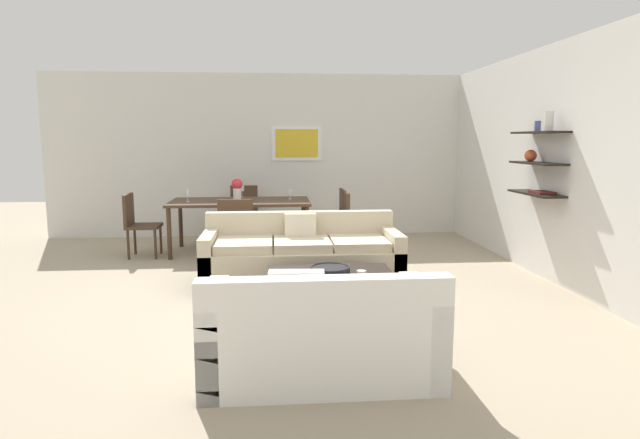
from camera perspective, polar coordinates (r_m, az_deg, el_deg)
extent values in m
plane|color=tan|center=(5.85, -3.12, -7.61)|extent=(18.00, 18.00, 0.00)
cube|color=silver|center=(9.17, -2.02, 6.77)|extent=(8.40, 0.06, 2.70)
cube|color=white|center=(9.12, -2.49, 8.07)|extent=(0.84, 0.02, 0.58)
cube|color=gold|center=(9.10, -2.49, 8.07)|extent=(0.71, 0.01, 0.46)
cube|color=silver|center=(7.00, 22.36, 5.62)|extent=(0.06, 8.20, 2.70)
cube|color=black|center=(6.70, 22.20, 8.53)|extent=(0.28, 0.90, 0.02)
cube|color=black|center=(6.70, 22.04, 5.54)|extent=(0.28, 0.90, 0.02)
cube|color=black|center=(6.73, 21.87, 2.57)|extent=(0.28, 0.90, 0.02)
cylinder|color=silver|center=(6.52, 23.07, 9.58)|extent=(0.10, 0.10, 0.22)
sphere|color=#D85933|center=(6.86, 21.40, 6.32)|extent=(0.14, 0.14, 0.14)
cylinder|color=#4C518C|center=(6.74, 22.04, 9.15)|extent=(0.07, 0.07, 0.12)
cube|color=#4C1E19|center=(6.59, 22.47, 2.66)|extent=(0.20, 0.28, 0.03)
cube|color=beige|center=(6.09, -1.93, -4.91)|extent=(2.20, 0.90, 0.42)
cube|color=beige|center=(6.38, -2.13, -0.74)|extent=(2.20, 0.16, 0.36)
cube|color=beige|center=(6.11, -11.63, -4.19)|extent=(0.14, 0.90, 0.60)
cube|color=beige|center=(6.21, 7.60, -3.88)|extent=(0.14, 0.90, 0.60)
cube|color=beige|center=(6.00, -8.03, -2.66)|extent=(0.62, 0.70, 0.10)
cube|color=beige|center=(6.00, -1.92, -2.59)|extent=(0.62, 0.70, 0.10)
cube|color=beige|center=(6.07, 4.11, -2.48)|extent=(0.62, 0.70, 0.10)
cube|color=beige|center=(6.20, -2.09, -1.00)|extent=(0.36, 0.13, 0.36)
cube|color=white|center=(3.85, 0.01, -13.01)|extent=(1.59, 0.90, 0.42)
cube|color=white|center=(3.37, 0.56, -9.12)|extent=(1.59, 0.16, 0.36)
cube|color=white|center=(3.94, 10.78, -11.23)|extent=(0.14, 0.90, 0.60)
cube|color=white|center=(3.83, -11.12, -11.86)|extent=(0.14, 0.90, 0.60)
cube|color=white|center=(3.84, 4.89, -8.97)|extent=(0.64, 0.70, 0.10)
cube|color=white|center=(3.79, -5.06, -9.23)|extent=(0.64, 0.70, 0.10)
cube|color=white|center=(3.53, -2.50, -8.31)|extent=(0.37, 0.14, 0.36)
cube|color=black|center=(5.02, 1.14, -8.07)|extent=(1.19, 0.96, 0.38)
cylinder|color=black|center=(5.02, 1.09, -5.45)|extent=(0.37, 0.37, 0.07)
torus|color=black|center=(5.01, 1.10, -5.09)|extent=(0.37, 0.37, 0.02)
cylinder|color=silver|center=(4.88, 4.41, -5.83)|extent=(0.09, 0.09, 0.07)
cube|color=#422D1E|center=(7.85, -8.44, 1.86)|extent=(1.99, 1.03, 0.04)
cylinder|color=#422D1E|center=(7.57, -15.67, -1.48)|extent=(0.06, 0.06, 0.71)
cylinder|color=#422D1E|center=(7.45, -1.39, -1.32)|extent=(0.06, 0.06, 0.71)
cylinder|color=#422D1E|center=(8.46, -14.53, -0.42)|extent=(0.06, 0.06, 0.71)
cylinder|color=#422D1E|center=(8.35, -1.78, -0.26)|extent=(0.06, 0.06, 0.71)
cube|color=#422D1E|center=(7.06, -8.79, -1.33)|extent=(0.44, 0.44, 0.04)
cube|color=#422D1E|center=(6.83, -8.95, 0.32)|extent=(0.44, 0.04, 0.43)
cylinder|color=#422D1E|center=(7.27, -7.24, -2.83)|extent=(0.04, 0.04, 0.41)
cylinder|color=#422D1E|center=(7.30, -10.07, -2.85)|extent=(0.04, 0.04, 0.41)
cylinder|color=#422D1E|center=(6.92, -7.36, -3.41)|extent=(0.04, 0.04, 0.41)
cylinder|color=#422D1E|center=(6.94, -10.33, -3.43)|extent=(0.04, 0.04, 0.41)
cube|color=#422D1E|center=(7.69, 1.33, -0.44)|extent=(0.44, 0.44, 0.04)
cube|color=#422D1E|center=(7.68, 2.82, 1.31)|extent=(0.04, 0.44, 0.43)
cylinder|color=#422D1E|center=(7.89, -0.12, -1.88)|extent=(0.04, 0.04, 0.41)
cylinder|color=#422D1E|center=(7.53, 0.11, -2.36)|extent=(0.04, 0.04, 0.41)
cylinder|color=#422D1E|center=(7.92, 2.48, -1.83)|extent=(0.04, 0.04, 0.41)
cylinder|color=#422D1E|center=(7.57, 2.83, -2.32)|extent=(0.04, 0.04, 0.41)
cube|color=#422D1E|center=(7.85, -18.11, -0.68)|extent=(0.44, 0.44, 0.04)
cube|color=#422D1E|center=(7.87, -19.61, 1.00)|extent=(0.04, 0.44, 0.43)
cylinder|color=#422D1E|center=(7.68, -17.03, -2.53)|extent=(0.04, 0.04, 0.41)
cylinder|color=#422D1E|center=(8.02, -16.50, -2.05)|extent=(0.04, 0.04, 0.41)
cylinder|color=#422D1E|center=(7.76, -19.63, -2.54)|extent=(0.04, 0.04, 0.41)
cylinder|color=#422D1E|center=(8.10, -19.00, -2.06)|extent=(0.04, 0.04, 0.41)
cube|color=#422D1E|center=(8.15, 0.97, 0.06)|extent=(0.44, 0.44, 0.04)
cube|color=#422D1E|center=(8.14, 2.38, 1.71)|extent=(0.04, 0.44, 0.43)
cylinder|color=#422D1E|center=(8.34, -0.39, -1.31)|extent=(0.04, 0.04, 0.41)
cylinder|color=#422D1E|center=(7.99, -0.18, -1.74)|extent=(0.04, 0.04, 0.41)
cylinder|color=#422D1E|center=(8.38, 2.07, -1.27)|extent=(0.04, 0.04, 0.41)
cylinder|color=#422D1E|center=(8.03, 2.38, -1.70)|extent=(0.04, 0.04, 0.41)
cube|color=#422D1E|center=(8.71, -8.07, 0.53)|extent=(0.44, 0.44, 0.04)
cube|color=#422D1E|center=(8.88, -8.03, 2.20)|extent=(0.44, 0.04, 0.43)
cylinder|color=#422D1E|center=(8.58, -9.30, -1.14)|extent=(0.04, 0.04, 0.41)
cylinder|color=#422D1E|center=(8.56, -6.90, -1.11)|extent=(0.04, 0.04, 0.41)
cylinder|color=#422D1E|center=(8.94, -9.13, -0.76)|extent=(0.04, 0.04, 0.41)
cylinder|color=#422D1E|center=(8.92, -6.83, -0.73)|extent=(0.04, 0.04, 0.41)
cylinder|color=silver|center=(8.30, -8.26, 2.38)|extent=(0.06, 0.06, 0.01)
cylinder|color=silver|center=(8.29, -8.26, 2.70)|extent=(0.01, 0.01, 0.09)
cylinder|color=silver|center=(8.29, -8.28, 3.32)|extent=(0.07, 0.07, 0.09)
cylinder|color=silver|center=(7.96, -3.19, 2.20)|extent=(0.06, 0.06, 0.01)
cylinder|color=silver|center=(7.96, -3.19, 2.46)|extent=(0.01, 0.01, 0.07)
cylinder|color=silver|center=(7.95, -3.19, 2.95)|extent=(0.07, 0.07, 0.07)
cylinder|color=silver|center=(7.80, -13.81, 1.83)|extent=(0.06, 0.06, 0.01)
cylinder|color=silver|center=(7.79, -13.82, 2.16)|extent=(0.01, 0.01, 0.08)
cylinder|color=silver|center=(7.78, -13.85, 2.81)|extent=(0.06, 0.06, 0.09)
cylinder|color=silver|center=(7.84, -8.75, 2.64)|extent=(0.11, 0.11, 0.18)
sphere|color=red|center=(7.83, -8.78, 3.72)|extent=(0.16, 0.16, 0.16)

